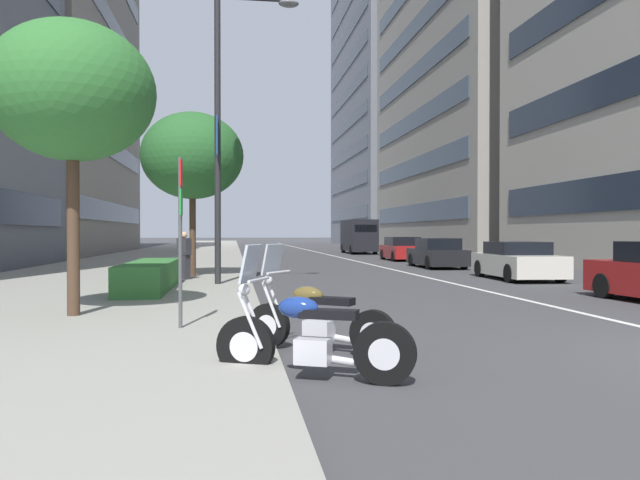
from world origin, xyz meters
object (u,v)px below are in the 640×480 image
Objects in this scene: motorcycle_under_tarp at (310,339)px; car_following_behind at (402,249)px; street_tree_far_plaza at (192,156)px; pedestrian_on_plaza at (184,256)px; motorcycle_nearest_camera at (316,320)px; street_tree_by_lamp_post at (73,93)px; delivery_van_ahead at (359,236)px; car_far_down_avenue at (517,262)px; street_lamp_with_banners at (229,112)px; parking_sign_by_curb at (181,221)px; car_approaching_light at (437,254)px.

motorcycle_under_tarp reaches higher than car_following_behind.
street_tree_far_plaza is 3.68× the size of pedestrian_on_plaza.
motorcycle_nearest_camera is 27.74m from car_following_behind.
motorcycle_under_tarp is 6.99m from street_tree_by_lamp_post.
car_following_behind is 0.72× the size of delivery_van_ahead.
street_lamp_with_banners is at bearing 105.11° from car_far_down_avenue.
car_following_behind is at bearing -23.19° from parking_sign_by_curb.
motorcycle_nearest_camera is 0.36× the size of street_tree_by_lamp_post.
street_tree_far_plaza is at bearing 157.40° from delivery_van_ahead.
street_tree_by_lamp_post is 9.78m from street_tree_far_plaza.
street_tree_far_plaza is at bearing 2.84° from parking_sign_by_curb.
street_lamp_with_banners is at bearing 135.87° from car_approaching_light.
delivery_van_ahead is at bearing -79.23° from motorcycle_under_tarp.
delivery_van_ahead is at bearing -23.61° from street_tree_far_plaza.
pedestrian_on_plaza is at bearing 37.32° from street_lamp_with_banners.
street_tree_by_lamp_post reaches higher than car_far_down_avenue.
parking_sign_by_curb is at bearing 150.99° from car_approaching_light.
motorcycle_under_tarp is 0.80× the size of parking_sign_by_curb.
street_tree_far_plaza is at bearing 120.81° from car_approaching_light.
delivery_van_ahead is at bearing 0.37° from car_approaching_light.
motorcycle_nearest_camera is 20.67m from car_approaching_light.
street_lamp_with_banners is (-28.72, 9.85, 3.72)m from delivery_van_ahead.
car_approaching_light is (7.20, 0.42, 0.02)m from car_far_down_avenue.
pedestrian_on_plaza is (-1.37, 0.18, -3.34)m from street_tree_far_plaza.
pedestrian_on_plaza is at bearing 172.60° from street_tree_far_plaza.
car_approaching_light is 7.42m from car_following_behind.
motorcycle_under_tarp is 0.41× the size of street_tree_by_lamp_post.
street_tree_far_plaza is (1.10, 11.22, 3.63)m from car_far_down_avenue.
street_lamp_with_banners reaches higher than pedestrian_on_plaza.
car_far_down_avenue is 15.70m from street_tree_by_lamp_post.
street_tree_by_lamp_post is 0.94× the size of street_tree_far_plaza.
delivery_van_ahead is 27.91m from street_tree_far_plaza.
car_following_behind is 27.10m from parking_sign_by_curb.
car_far_down_avenue is at bearing 130.91° from pedestrian_on_plaza.
pedestrian_on_plaza is (-7.48, 10.97, 0.27)m from car_approaching_light.
car_following_behind is at bearing -30.68° from street_lamp_with_banners.
street_tree_by_lamp_post is (-35.12, 12.58, 2.73)m from delivery_van_ahead.
motorcycle_nearest_camera is 0.33× the size of delivery_van_ahead.
motorcycle_nearest_camera is at bearing 162.66° from car_following_behind.
car_far_down_avenue is 26.55m from delivery_van_ahead.
motorcycle_under_tarp is 1.14× the size of motorcycle_nearest_camera.
car_following_behind is 1.56× the size of parking_sign_by_curb.
car_following_behind is 11.96m from delivery_van_ahead.
car_far_down_avenue is at bearing -55.91° from street_tree_by_lamp_post.
street_tree_by_lamp_post is at bearing -28.53° from motorcycle_under_tarp.
car_approaching_light is at bearing -45.46° from street_lamp_with_banners.
street_lamp_with_banners reaches higher than car_following_behind.
delivery_van_ahead reaches higher than motorcycle_nearest_camera.
street_tree_by_lamp_post reaches higher than motorcycle_under_tarp.
pedestrian_on_plaza reaches higher than car_far_down_avenue.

